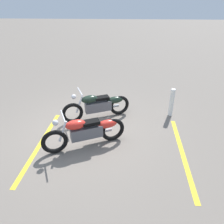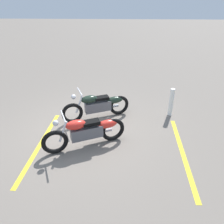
# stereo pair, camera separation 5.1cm
# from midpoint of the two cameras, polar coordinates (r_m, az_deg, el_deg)

# --- Properties ---
(ground_plane) EXTENTS (60.00, 60.00, 0.00)m
(ground_plane) POSITION_cam_midpoint_polar(r_m,az_deg,el_deg) (6.70, -7.49, -4.74)
(ground_plane) COLOR slate
(motorcycle_bright_foreground) EXTENTS (2.09, 0.99, 1.04)m
(motorcycle_bright_foreground) POSITION_cam_midpoint_polar(r_m,az_deg,el_deg) (5.82, -6.70, -4.91)
(motorcycle_bright_foreground) COLOR black
(motorcycle_bright_foreground) RESTS_ON ground
(motorcycle_dark_foreground) EXTENTS (2.10, 0.97, 1.04)m
(motorcycle_dark_foreground) POSITION_cam_midpoint_polar(r_m,az_deg,el_deg) (7.08, -3.79, 1.74)
(motorcycle_dark_foreground) COLOR black
(motorcycle_dark_foreground) RESTS_ON ground
(bollard_post) EXTENTS (0.14, 0.14, 0.94)m
(bollard_post) POSITION_cam_midpoint_polar(r_m,az_deg,el_deg) (7.49, 14.78, 2.44)
(bollard_post) COLOR white
(bollard_post) RESTS_ON ground
(parking_stripe_near) EXTENTS (0.24, 3.20, 0.01)m
(parking_stripe_near) POSITION_cam_midpoint_polar(r_m,az_deg,el_deg) (6.40, -18.15, -7.87)
(parking_stripe_near) COLOR yellow
(parking_stripe_near) RESTS_ON ground
(parking_stripe_mid) EXTENTS (0.24, 3.20, 0.01)m
(parking_stripe_mid) POSITION_cam_midpoint_polar(r_m,az_deg,el_deg) (6.07, 17.44, -9.94)
(parking_stripe_mid) COLOR yellow
(parking_stripe_mid) RESTS_ON ground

